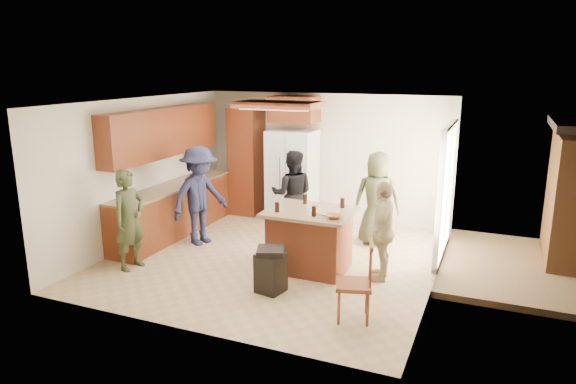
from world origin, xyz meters
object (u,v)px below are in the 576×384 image
at_px(person_behind_left, 292,194).
at_px(person_side_right, 383,230).
at_px(person_counter, 200,196).
at_px(person_behind_right, 377,198).
at_px(kitchen_island, 310,239).
at_px(refrigerator, 292,176).
at_px(person_front_left, 129,220).
at_px(trash_bin, 271,270).
at_px(spindle_chair, 355,284).

height_order(person_behind_left, person_side_right, person_behind_left).
bearing_deg(person_counter, person_behind_left, -34.70).
xyz_separation_m(person_behind_right, kitchen_island, (-0.66, -1.54, -0.34)).
distance_m(person_behind_right, refrigerator, 2.04).
bearing_deg(person_behind_right, person_side_right, 92.92).
bearing_deg(person_behind_right, refrigerator, -35.59).
bearing_deg(person_front_left, person_behind_right, -42.59).
bearing_deg(person_behind_right, trash_bin, 57.57).
distance_m(trash_bin, spindle_chair, 1.32).
relative_size(person_front_left, trash_bin, 2.44).
height_order(person_behind_left, kitchen_island, person_behind_left).
xyz_separation_m(refrigerator, trash_bin, (1.02, -3.27, -0.58)).
xyz_separation_m(kitchen_island, spindle_chair, (1.06, -1.28, -0.02)).
distance_m(person_front_left, refrigerator, 3.56).
height_order(person_front_left, person_side_right, person_front_left).
bearing_deg(trash_bin, spindle_chair, -14.04).
bearing_deg(refrigerator, person_behind_right, -22.30).
bearing_deg(kitchen_island, person_side_right, 3.86).
distance_m(person_counter, trash_bin, 2.41).
height_order(person_behind_right, spindle_chair, person_behind_right).
distance_m(person_behind_left, person_counter, 1.63).
relative_size(person_behind_left, person_counter, 0.93).
xyz_separation_m(person_front_left, kitchen_island, (2.53, 1.00, -0.30)).
height_order(trash_bin, spindle_chair, spindle_chair).
bearing_deg(person_side_right, person_front_left, -78.01).
xyz_separation_m(person_behind_right, refrigerator, (-1.89, 0.77, 0.09)).
height_order(person_behind_right, refrigerator, refrigerator).
bearing_deg(trash_bin, person_front_left, -179.07).
bearing_deg(person_behind_left, kitchen_island, 104.28).
distance_m(refrigerator, kitchen_island, 2.65).
distance_m(person_front_left, person_counter, 1.42).
bearing_deg(refrigerator, trash_bin, -72.72).
distance_m(kitchen_island, trash_bin, 1.00).
relative_size(person_behind_left, spindle_chair, 1.59).
height_order(person_counter, spindle_chair, person_counter).
bearing_deg(person_counter, kitchen_island, -80.22).
height_order(refrigerator, spindle_chair, refrigerator).
xyz_separation_m(person_front_left, person_behind_right, (3.18, 2.54, 0.04)).
relative_size(person_counter, trash_bin, 2.70).
bearing_deg(person_behind_left, person_behind_right, 170.47).
bearing_deg(person_counter, trash_bin, -104.93).
xyz_separation_m(person_behind_left, person_behind_right, (1.48, 0.21, 0.02)).
relative_size(person_behind_left, trash_bin, 2.51).
xyz_separation_m(person_counter, trash_bin, (1.94, -1.33, -0.53)).
height_order(person_side_right, kitchen_island, person_side_right).
distance_m(person_front_left, person_side_right, 3.76).
relative_size(person_behind_right, person_side_right, 1.11).
relative_size(person_front_left, person_behind_left, 0.97).
relative_size(person_behind_left, person_behind_right, 0.97).
bearing_deg(person_front_left, trash_bin, -80.24).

